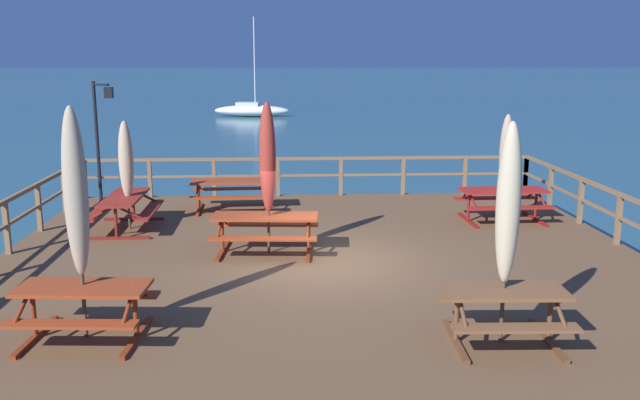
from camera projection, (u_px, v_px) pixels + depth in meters
The scene contains 16 objects.
ground_plane at pixel (323, 304), 13.01m from camera, with size 600.00×600.00×0.00m, color #2D5B6B.
wooden_deck at pixel (323, 283), 12.93m from camera, with size 12.63×12.95×0.83m, color brown.
railing_waterside_far at pixel (309, 169), 18.86m from camera, with size 12.43×0.10×1.09m.
picnic_table_back_left at pixel (125, 205), 15.17m from camera, with size 1.41×2.12×0.78m.
picnic_table_back_right at pixel (265, 225), 13.35m from camera, with size 2.17×1.55×0.78m.
picnic_table_mid_centre at pixel (504, 304), 9.11m from camera, with size 1.68×1.46×0.78m.
picnic_table_front_left at pixel (503, 198), 15.97m from camera, with size 2.04×1.46×0.78m.
picnic_table_mid_left at pixel (84, 301), 9.23m from camera, with size 1.86×1.52×0.78m.
picnic_table_front_right at pixel (232, 188), 17.13m from camera, with size 2.10×1.49×0.78m.
patio_umbrella_short_back at pixel (126, 161), 15.02m from camera, with size 0.32×0.32×2.45m.
patio_umbrella_short_mid at pixel (268, 158), 13.05m from camera, with size 0.32×0.32×2.98m.
patio_umbrella_short_front at pixel (508, 205), 8.88m from camera, with size 0.32×0.32×3.01m.
patio_umbrella_tall_front at pixel (506, 154), 15.75m from camera, with size 0.32×0.32×2.53m.
patio_umbrella_tall_mid_left at pixel (76, 194), 8.99m from camera, with size 0.32×0.32×3.20m.
lamp_post_hooked at pixel (101, 124), 17.64m from camera, with size 0.60×0.45×3.20m.
sailboat_distant at pixel (251, 110), 53.96m from camera, with size 6.18×2.52×7.72m.
Camera 1 is at (-0.74, -12.30, 4.64)m, focal length 38.04 mm.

